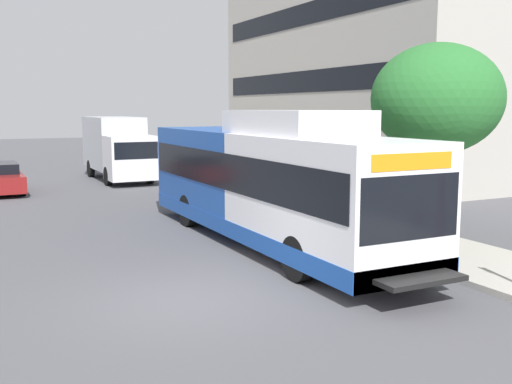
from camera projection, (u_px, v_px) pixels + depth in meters
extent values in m
plane|color=#4C4C51|center=(100.00, 228.00, 18.62)|extent=(120.00, 120.00, 0.00)
cube|color=#A8A399|center=(324.00, 218.00, 19.94)|extent=(3.00, 56.00, 0.14)
cube|color=white|center=(325.00, 196.00, 13.73)|extent=(2.54, 5.80, 2.73)
cube|color=#19479E|center=(225.00, 172.00, 18.86)|extent=(2.54, 5.80, 2.73)
cube|color=#19479E|center=(267.00, 224.00, 16.45)|extent=(2.57, 11.60, 0.44)
cube|color=black|center=(267.00, 169.00, 16.24)|extent=(2.58, 11.25, 0.96)
cube|color=black|center=(409.00, 208.00, 11.17)|extent=(2.34, 0.10, 1.24)
cube|color=orange|center=(412.00, 161.00, 11.04)|extent=(1.90, 0.08, 0.32)
cube|color=white|center=(294.00, 122.00, 14.78)|extent=(2.16, 4.06, 0.60)
cube|color=black|center=(421.00, 280.00, 11.00)|extent=(1.78, 0.60, 0.10)
cylinder|color=black|center=(298.00, 259.00, 12.77)|extent=(0.30, 1.00, 1.00)
cylinder|color=black|center=(382.00, 248.00, 13.77)|extent=(0.30, 1.00, 1.00)
cylinder|color=black|center=(189.00, 211.00, 18.78)|extent=(0.30, 1.00, 1.00)
cylinder|color=black|center=(253.00, 205.00, 19.78)|extent=(0.30, 1.00, 1.00)
cylinder|color=#4C3823|center=(433.00, 193.00, 16.38)|extent=(0.28, 0.28, 2.49)
ellipsoid|color=#286B2D|center=(437.00, 99.00, 16.02)|extent=(3.51, 3.51, 2.99)
cube|color=maroon|center=(0.00, 181.00, 26.12)|extent=(1.80, 4.50, 0.70)
cylinder|color=black|center=(23.00, 189.00, 25.31)|extent=(0.20, 0.64, 0.64)
cylinder|color=black|center=(17.00, 182.00, 27.70)|extent=(0.20, 0.64, 0.64)
cube|color=silver|center=(131.00, 158.00, 28.64)|extent=(2.30, 2.00, 2.10)
cube|color=#B2B7BC|center=(114.00, 143.00, 31.66)|extent=(2.30, 5.00, 2.70)
cube|color=black|center=(136.00, 151.00, 27.72)|extent=(2.07, 0.08, 0.80)
cylinder|color=black|center=(108.00, 176.00, 28.69)|extent=(0.26, 0.92, 0.92)
cylinder|color=black|center=(150.00, 174.00, 29.61)|extent=(0.26, 0.92, 0.92)
cylinder|color=black|center=(91.00, 168.00, 32.36)|extent=(0.26, 0.92, 0.92)
cylinder|color=black|center=(128.00, 167.00, 33.27)|extent=(0.26, 0.92, 0.92)
cube|color=black|center=(391.00, 144.00, 33.89)|extent=(11.76, 17.58, 1.10)
cube|color=black|center=(393.00, 84.00, 33.42)|extent=(11.76, 17.58, 1.10)
cube|color=black|center=(395.00, 22.00, 32.95)|extent=(11.76, 17.58, 1.10)
cylinder|color=#B7B7BC|center=(321.00, 115.00, 48.79)|extent=(1.10, 1.10, 6.41)
cylinder|color=#B7B7BC|center=(322.00, 34.00, 47.90)|extent=(0.91, 0.91, 6.41)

